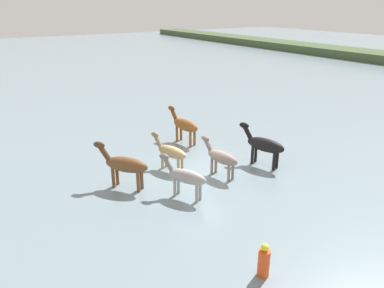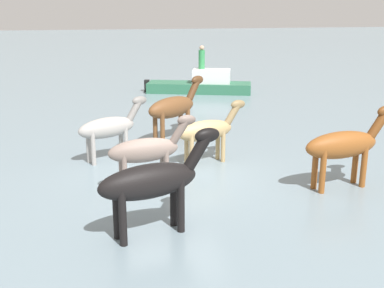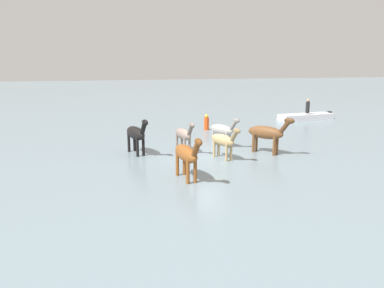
{
  "view_description": "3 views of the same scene",
  "coord_description": "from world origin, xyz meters",
  "px_view_note": "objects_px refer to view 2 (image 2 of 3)",
  "views": [
    {
      "loc": [
        13.22,
        -9.09,
        7.71
      ],
      "look_at": [
        -0.87,
        0.13,
        1.19
      ],
      "focal_mm": 34.29,
      "sensor_mm": 36.0,
      "label": 1
    },
    {
      "loc": [
        2.02,
        11.82,
        4.36
      ],
      "look_at": [
        -0.53,
        -0.49,
        0.73
      ],
      "focal_mm": 44.94,
      "sensor_mm": 36.0,
      "label": 2
    },
    {
      "loc": [
        -18.15,
        4.94,
        4.81
      ],
      "look_at": [
        -0.07,
        0.41,
        0.63
      ],
      "focal_mm": 34.36,
      "sensor_mm": 36.0,
      "label": 3
    }
  ],
  "objects_px": {
    "horse_dark_mare": "(345,145)",
    "horse_gray_outer": "(174,107)",
    "horse_mid_herd": "(147,150)",
    "horse_pinto_flank": "(109,127)",
    "person_helmsman_aft": "(202,58)",
    "boat_skiff_near": "(201,86)",
    "horse_chestnut_trailing": "(208,131)",
    "horse_rear_stallion": "(153,181)"
  },
  "relations": [
    {
      "from": "horse_chestnut_trailing",
      "to": "horse_gray_outer",
      "type": "xyz_separation_m",
      "value": [
        0.53,
        -2.62,
        0.17
      ]
    },
    {
      "from": "horse_mid_herd",
      "to": "horse_dark_mare",
      "type": "distance_m",
      "value": 4.82
    },
    {
      "from": "horse_rear_stallion",
      "to": "person_helmsman_aft",
      "type": "relative_size",
      "value": 2.18
    },
    {
      "from": "horse_pinto_flank",
      "to": "horse_mid_herd",
      "type": "bearing_deg",
      "value": -98.72
    },
    {
      "from": "horse_gray_outer",
      "to": "person_helmsman_aft",
      "type": "distance_m",
      "value": 9.47
    },
    {
      "from": "horse_rear_stallion",
      "to": "boat_skiff_near",
      "type": "height_order",
      "value": "horse_rear_stallion"
    },
    {
      "from": "horse_dark_mare",
      "to": "horse_gray_outer",
      "type": "height_order",
      "value": "horse_gray_outer"
    },
    {
      "from": "horse_gray_outer",
      "to": "horse_chestnut_trailing",
      "type": "bearing_deg",
      "value": -115.73
    },
    {
      "from": "horse_dark_mare",
      "to": "horse_gray_outer",
      "type": "distance_m",
      "value": 6.16
    },
    {
      "from": "horse_dark_mare",
      "to": "horse_gray_outer",
      "type": "relative_size",
      "value": 1.11
    },
    {
      "from": "horse_chestnut_trailing",
      "to": "horse_gray_outer",
      "type": "height_order",
      "value": "horse_gray_outer"
    },
    {
      "from": "horse_pinto_flank",
      "to": "boat_skiff_near",
      "type": "distance_m",
      "value": 11.76
    },
    {
      "from": "horse_dark_mare",
      "to": "horse_pinto_flank",
      "type": "bearing_deg",
      "value": 139.67
    },
    {
      "from": "horse_mid_herd",
      "to": "horse_rear_stallion",
      "type": "distance_m",
      "value": 2.54
    },
    {
      "from": "horse_pinto_flank",
      "to": "horse_dark_mare",
      "type": "distance_m",
      "value": 6.5
    },
    {
      "from": "boat_skiff_near",
      "to": "horse_pinto_flank",
      "type": "bearing_deg",
      "value": -97.93
    },
    {
      "from": "horse_mid_herd",
      "to": "horse_gray_outer",
      "type": "height_order",
      "value": "horse_gray_outer"
    },
    {
      "from": "horse_dark_mare",
      "to": "horse_gray_outer",
      "type": "xyz_separation_m",
      "value": [
        3.34,
        -5.18,
        0.03
      ]
    },
    {
      "from": "horse_gray_outer",
      "to": "horse_rear_stallion",
      "type": "bearing_deg",
      "value": -140.04
    },
    {
      "from": "horse_rear_stallion",
      "to": "horse_chestnut_trailing",
      "type": "height_order",
      "value": "horse_rear_stallion"
    },
    {
      "from": "horse_rear_stallion",
      "to": "horse_pinto_flank",
      "type": "relative_size",
      "value": 1.19
    },
    {
      "from": "horse_mid_herd",
      "to": "horse_rear_stallion",
      "type": "bearing_deg",
      "value": -104.55
    },
    {
      "from": "boat_skiff_near",
      "to": "person_helmsman_aft",
      "type": "height_order",
      "value": "person_helmsman_aft"
    },
    {
      "from": "horse_chestnut_trailing",
      "to": "horse_mid_herd",
      "type": "bearing_deg",
      "value": -157.76
    },
    {
      "from": "horse_pinto_flank",
      "to": "horse_chestnut_trailing",
      "type": "bearing_deg",
      "value": -44.2
    },
    {
      "from": "horse_gray_outer",
      "to": "boat_skiff_near",
      "type": "bearing_deg",
      "value": 34.35
    },
    {
      "from": "horse_chestnut_trailing",
      "to": "horse_gray_outer",
      "type": "bearing_deg",
      "value": 83.42
    },
    {
      "from": "horse_mid_herd",
      "to": "horse_gray_outer",
      "type": "relative_size",
      "value": 0.98
    },
    {
      "from": "horse_rear_stallion",
      "to": "boat_skiff_near",
      "type": "xyz_separation_m",
      "value": [
        -4.49,
        -15.56,
        -0.79
      ]
    },
    {
      "from": "horse_pinto_flank",
      "to": "boat_skiff_near",
      "type": "bearing_deg",
      "value": 37.36
    },
    {
      "from": "horse_chestnut_trailing",
      "to": "horse_dark_mare",
      "type": "relative_size",
      "value": 0.86
    },
    {
      "from": "person_helmsman_aft",
      "to": "horse_rear_stallion",
      "type": "bearing_deg",
      "value": 73.9
    },
    {
      "from": "horse_dark_mare",
      "to": "boat_skiff_near",
      "type": "relative_size",
      "value": 0.46
    },
    {
      "from": "horse_pinto_flank",
      "to": "person_helmsman_aft",
      "type": "relative_size",
      "value": 1.84
    },
    {
      "from": "horse_dark_mare",
      "to": "person_helmsman_aft",
      "type": "bearing_deg",
      "value": 82.78
    },
    {
      "from": "horse_rear_stallion",
      "to": "horse_dark_mare",
      "type": "height_order",
      "value": "horse_rear_stallion"
    },
    {
      "from": "person_helmsman_aft",
      "to": "horse_chestnut_trailing",
      "type": "bearing_deg",
      "value": 78.0
    },
    {
      "from": "horse_pinto_flank",
      "to": "horse_rear_stallion",
      "type": "bearing_deg",
      "value": -109.48
    },
    {
      "from": "horse_chestnut_trailing",
      "to": "horse_dark_mare",
      "type": "distance_m",
      "value": 3.81
    },
    {
      "from": "horse_mid_herd",
      "to": "boat_skiff_near",
      "type": "bearing_deg",
      "value": 60.86
    },
    {
      "from": "horse_mid_herd",
      "to": "horse_chestnut_trailing",
      "type": "bearing_deg",
      "value": 29.46
    },
    {
      "from": "horse_pinto_flank",
      "to": "person_helmsman_aft",
      "type": "height_order",
      "value": "person_helmsman_aft"
    }
  ]
}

